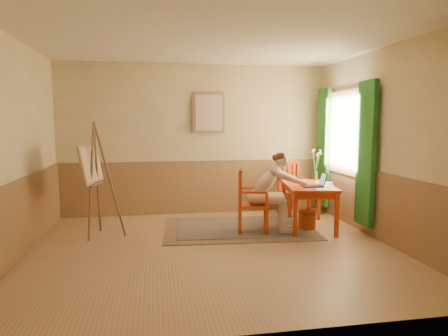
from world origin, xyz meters
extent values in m
cube|color=tan|center=(0.00, 0.00, -0.01)|extent=(5.00, 4.50, 0.02)
cube|color=white|center=(0.00, 0.00, 2.81)|extent=(5.00, 4.50, 0.02)
cube|color=tan|center=(0.00, 2.26, 1.40)|extent=(5.00, 0.02, 2.80)
cube|color=tan|center=(0.00, -2.26, 1.40)|extent=(5.00, 0.02, 2.80)
cube|color=tan|center=(-2.51, 0.00, 1.40)|extent=(0.02, 4.50, 2.80)
cube|color=tan|center=(2.51, 0.00, 1.40)|extent=(0.02, 4.50, 2.80)
cube|color=#946E49|center=(0.00, 2.23, 0.50)|extent=(5.00, 0.04, 1.00)
cube|color=#946E49|center=(-2.48, 0.00, 0.50)|extent=(0.04, 4.50, 1.00)
cube|color=#946E49|center=(2.48, 0.00, 0.50)|extent=(0.04, 4.50, 1.00)
cube|color=white|center=(2.47, 1.10, 1.55)|extent=(0.02, 1.00, 1.30)
cube|color=#9F7A54|center=(2.45, 1.10, 1.55)|extent=(0.03, 1.12, 1.42)
cube|color=#2D8C38|center=(2.40, 0.32, 1.25)|extent=(0.08, 0.45, 2.20)
cube|color=#2D8C38|center=(2.40, 1.88, 1.25)|extent=(0.08, 0.45, 2.20)
cube|color=#9F7A54|center=(0.25, 2.21, 1.90)|extent=(0.60, 0.04, 0.76)
cube|color=beige|center=(0.25, 2.19, 1.90)|extent=(0.50, 0.02, 0.66)
cube|color=#8C7251|center=(0.57, 0.95, 0.01)|extent=(2.51, 1.76, 0.01)
cube|color=#141732|center=(0.57, 0.95, 0.01)|extent=(2.08, 1.34, 0.01)
cube|color=red|center=(1.69, 0.82, 0.70)|extent=(0.91, 1.30, 0.04)
cube|color=red|center=(1.69, 0.82, 0.63)|extent=(0.79, 1.19, 0.10)
cube|color=red|center=(1.29, 0.32, 0.34)|extent=(0.06, 0.06, 0.68)
cube|color=red|center=(1.91, 0.22, 0.34)|extent=(0.06, 0.06, 0.68)
cube|color=red|center=(1.48, 1.41, 0.34)|extent=(0.06, 0.06, 0.68)
cube|color=red|center=(2.09, 1.31, 0.34)|extent=(0.06, 0.06, 0.68)
cube|color=red|center=(0.74, 0.73, 0.43)|extent=(0.54, 0.52, 0.05)
cube|color=red|center=(0.50, 0.58, 0.20)|extent=(0.06, 0.06, 0.41)
cube|color=red|center=(0.91, 0.49, 0.20)|extent=(0.06, 0.06, 0.41)
cube|color=red|center=(0.58, 0.96, 0.20)|extent=(0.06, 0.06, 0.41)
cube|color=red|center=(0.99, 0.88, 0.20)|extent=(0.06, 0.06, 0.41)
cube|color=red|center=(0.50, 0.58, 0.73)|extent=(0.06, 0.06, 0.55)
cube|color=red|center=(0.58, 0.96, 0.73)|extent=(0.06, 0.06, 0.55)
cube|color=red|center=(0.54, 0.77, 0.97)|extent=(0.14, 0.44, 0.06)
cube|color=red|center=(0.52, 0.67, 0.71)|extent=(0.04, 0.05, 0.45)
cube|color=red|center=(0.54, 0.77, 0.71)|extent=(0.04, 0.05, 0.45)
cube|color=red|center=(0.56, 0.87, 0.71)|extent=(0.04, 0.05, 0.45)
cube|color=red|center=(0.71, 0.53, 0.67)|extent=(0.41, 0.12, 0.04)
cube|color=red|center=(0.90, 0.50, 0.56)|extent=(0.05, 0.05, 0.22)
cube|color=red|center=(0.78, 0.92, 0.67)|extent=(0.41, 0.12, 0.04)
cube|color=red|center=(0.98, 0.88, 0.56)|extent=(0.05, 0.05, 0.22)
cube|color=red|center=(1.78, 1.72, 0.43)|extent=(0.52, 0.54, 0.05)
cube|color=red|center=(1.55, 1.89, 0.20)|extent=(0.06, 0.06, 0.41)
cube|color=red|center=(1.62, 1.48, 0.20)|extent=(0.06, 0.06, 0.41)
cube|color=red|center=(1.93, 1.96, 0.20)|extent=(0.06, 0.06, 0.41)
cube|color=red|center=(2.01, 1.55, 0.20)|extent=(0.06, 0.06, 0.41)
cube|color=red|center=(1.55, 1.89, 0.73)|extent=(0.06, 0.06, 0.55)
cube|color=red|center=(1.93, 1.96, 0.73)|extent=(0.06, 0.06, 0.55)
cube|color=red|center=(1.74, 1.92, 0.98)|extent=(0.44, 0.13, 0.06)
cube|color=red|center=(1.64, 1.91, 0.71)|extent=(0.05, 0.04, 0.45)
cube|color=red|center=(1.74, 1.92, 0.71)|extent=(0.05, 0.04, 0.45)
cube|color=red|center=(1.84, 1.94, 0.71)|extent=(0.05, 0.04, 0.45)
cube|color=red|center=(1.58, 1.69, 0.67)|extent=(0.12, 0.41, 0.04)
cube|color=red|center=(1.62, 1.49, 0.56)|extent=(0.05, 0.05, 0.22)
cube|color=red|center=(1.97, 1.76, 0.67)|extent=(0.12, 0.41, 0.04)
cube|color=red|center=(2.01, 1.56, 0.56)|extent=(0.05, 0.05, 0.22)
ellipsoid|color=beige|center=(0.78, 0.73, 0.56)|extent=(0.35, 0.41, 0.23)
cylinder|color=beige|center=(0.97, 0.60, 0.55)|extent=(0.47, 0.24, 0.16)
cylinder|color=beige|center=(1.01, 0.77, 0.55)|extent=(0.47, 0.24, 0.16)
cylinder|color=beige|center=(1.18, 0.56, 0.28)|extent=(0.14, 0.14, 0.51)
cylinder|color=beige|center=(1.21, 0.73, 0.28)|extent=(0.14, 0.14, 0.51)
cube|color=beige|center=(1.24, 0.54, 0.04)|extent=(0.22, 0.13, 0.07)
cube|color=beige|center=(1.28, 0.72, 0.04)|extent=(0.22, 0.13, 0.07)
ellipsoid|color=beige|center=(0.93, 0.70, 0.78)|extent=(0.53, 0.38, 0.53)
ellipsoid|color=beige|center=(1.08, 0.67, 0.97)|extent=(0.26, 0.33, 0.18)
sphere|color=beige|center=(1.18, 0.65, 1.14)|extent=(0.24, 0.24, 0.20)
ellipsoid|color=#5C3017|center=(1.16, 0.65, 1.19)|extent=(0.22, 0.23, 0.14)
sphere|color=#5C3017|center=(1.08, 0.67, 1.18)|extent=(0.12, 0.12, 0.11)
cylinder|color=beige|center=(1.14, 0.51, 0.92)|extent=(0.24, 0.15, 0.15)
cylinder|color=beige|center=(1.36, 0.48, 0.84)|extent=(0.30, 0.08, 0.17)
sphere|color=beige|center=(1.23, 0.48, 0.89)|extent=(0.10, 0.10, 0.09)
sphere|color=beige|center=(1.50, 0.48, 0.79)|extent=(0.09, 0.09, 0.07)
cylinder|color=beige|center=(1.20, 0.79, 0.92)|extent=(0.23, 0.11, 0.15)
cylinder|color=beige|center=(1.41, 0.73, 0.84)|extent=(0.30, 0.19, 0.17)
sphere|color=beige|center=(1.29, 0.78, 0.89)|extent=(0.10, 0.10, 0.09)
sphere|color=beige|center=(1.54, 0.67, 0.79)|extent=(0.09, 0.09, 0.07)
cube|color=#1E2338|center=(1.66, 0.61, 0.73)|extent=(0.33, 0.25, 0.02)
cube|color=#2D3342|center=(1.66, 0.61, 0.73)|extent=(0.29, 0.20, 0.00)
cube|color=#1E2338|center=(1.84, 0.59, 0.84)|extent=(0.09, 0.23, 0.21)
cube|color=#99BFF2|center=(1.83, 0.59, 0.84)|extent=(0.07, 0.19, 0.17)
cube|color=white|center=(1.77, 0.34, 0.72)|extent=(0.27, 0.20, 0.00)
cube|color=white|center=(2.02, 0.97, 0.72)|extent=(0.32, 0.28, 0.00)
cube|color=white|center=(1.70, 1.24, 0.72)|extent=(0.29, 0.22, 0.00)
cube|color=white|center=(1.90, 0.65, 0.72)|extent=(0.33, 0.30, 0.00)
cylinder|color=#3F724C|center=(2.02, 1.34, 0.79)|extent=(0.12, 0.12, 0.14)
cylinder|color=#3F7233|center=(2.03, 1.40, 1.04)|extent=(0.01, 0.13, 0.38)
sphere|color=#728CD8|center=(2.03, 1.46, 1.23)|extent=(0.08, 0.08, 0.06)
cylinder|color=#3F7233|center=(1.99, 1.32, 1.05)|extent=(0.08, 0.06, 0.40)
sphere|color=pink|center=(1.95, 1.30, 1.25)|extent=(0.05, 0.05, 0.04)
cylinder|color=#3F7233|center=(2.04, 1.35, 0.99)|extent=(0.04, 0.03, 0.30)
sphere|color=pink|center=(2.05, 1.36, 1.14)|extent=(0.06, 0.06, 0.05)
cylinder|color=#3F7233|center=(1.97, 1.31, 1.03)|extent=(0.11, 0.08, 0.37)
sphere|color=#728CD8|center=(1.93, 1.27, 1.22)|extent=(0.07, 0.07, 0.05)
cylinder|color=#3F7233|center=(2.07, 1.36, 1.01)|extent=(0.11, 0.04, 0.33)
sphere|color=pink|center=(2.12, 1.37, 1.17)|extent=(0.06, 0.06, 0.05)
cylinder|color=#3F7233|center=(2.05, 1.35, 1.01)|extent=(0.06, 0.03, 0.34)
sphere|color=pink|center=(2.08, 1.36, 1.18)|extent=(0.06, 0.06, 0.04)
cylinder|color=#3F7233|center=(2.07, 1.36, 1.03)|extent=(0.11, 0.06, 0.38)
sphere|color=#728CD8|center=(2.12, 1.39, 1.22)|extent=(0.06, 0.06, 0.05)
cylinder|color=#C54B25|center=(1.66, 0.76, 0.15)|extent=(0.33, 0.33, 0.30)
cylinder|color=brown|center=(-1.69, 0.80, 0.87)|extent=(0.14, 0.31, 1.74)
cylinder|color=brown|center=(-1.64, 1.08, 0.87)|extent=(0.04, 0.32, 1.74)
cylinder|color=brown|center=(-1.43, 0.90, 0.87)|extent=(0.45, 0.12, 1.75)
cylinder|color=brown|center=(-1.69, 0.94, 0.80)|extent=(0.12, 0.49, 0.03)
cube|color=brown|center=(-1.63, 0.93, 0.80)|extent=(0.15, 0.53, 0.03)
cube|color=#9F7A54|center=(-1.71, 0.95, 1.10)|extent=(0.27, 0.78, 0.58)
cube|color=beige|center=(-1.69, 0.94, 1.10)|extent=(0.22, 0.70, 0.50)
camera|label=1|loc=(-0.77, -5.25, 1.73)|focal=32.02mm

